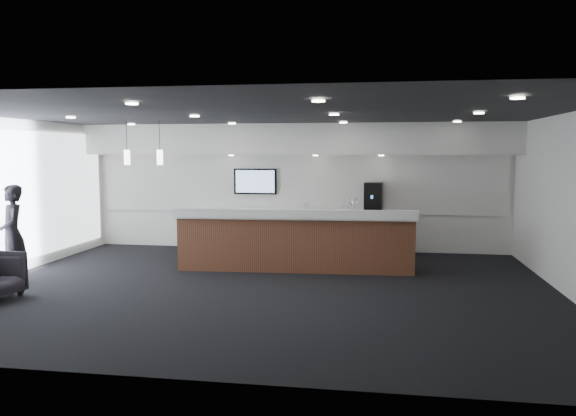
# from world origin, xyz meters

# --- Properties ---
(ground) EXTENTS (10.00, 10.00, 0.00)m
(ground) POSITION_xyz_m (0.00, 0.00, 0.00)
(ground) COLOR black
(ground) RESTS_ON ground
(ceiling) EXTENTS (10.00, 8.00, 0.02)m
(ceiling) POSITION_xyz_m (0.00, 0.00, 3.00)
(ceiling) COLOR black
(ceiling) RESTS_ON back_wall
(back_wall) EXTENTS (10.00, 0.02, 3.00)m
(back_wall) POSITION_xyz_m (0.00, 4.00, 1.50)
(back_wall) COLOR white
(back_wall) RESTS_ON ground
(right_wall) EXTENTS (0.02, 8.00, 3.00)m
(right_wall) POSITION_xyz_m (5.00, 0.00, 1.50)
(right_wall) COLOR white
(right_wall) RESTS_ON ground
(soffit_bulkhead) EXTENTS (10.00, 0.90, 0.70)m
(soffit_bulkhead) POSITION_xyz_m (0.00, 3.55, 2.65)
(soffit_bulkhead) COLOR silver
(soffit_bulkhead) RESTS_ON back_wall
(alcove_panel) EXTENTS (9.80, 0.06, 1.40)m
(alcove_panel) POSITION_xyz_m (0.00, 3.97, 1.60)
(alcove_panel) COLOR silver
(alcove_panel) RESTS_ON back_wall
(window_blinds_wall) EXTENTS (0.04, 7.36, 2.55)m
(window_blinds_wall) POSITION_xyz_m (-4.96, 0.00, 1.50)
(window_blinds_wall) COLOR #D0E5F9
(window_blinds_wall) RESTS_ON left_wall
(back_credenza) EXTENTS (5.06, 0.66, 0.95)m
(back_credenza) POSITION_xyz_m (-0.00, 3.64, 0.48)
(back_credenza) COLOR #989BA0
(back_credenza) RESTS_ON ground
(wall_tv) EXTENTS (1.05, 0.08, 0.62)m
(wall_tv) POSITION_xyz_m (-1.00, 3.91, 1.65)
(wall_tv) COLOR black
(wall_tv) RESTS_ON back_wall
(pendant_left) EXTENTS (0.12, 0.12, 0.30)m
(pendant_left) POSITION_xyz_m (-2.40, 0.80, 2.25)
(pendant_left) COLOR #F6E4BF
(pendant_left) RESTS_ON ceiling
(pendant_right) EXTENTS (0.12, 0.12, 0.30)m
(pendant_right) POSITION_xyz_m (-3.10, 0.80, 2.25)
(pendant_right) COLOR #F6E4BF
(pendant_right) RESTS_ON ceiling
(ceiling_can_lights) EXTENTS (7.00, 5.00, 0.02)m
(ceiling_can_lights) POSITION_xyz_m (0.00, 0.00, 2.97)
(ceiling_can_lights) COLOR white
(ceiling_can_lights) RESTS_ON ceiling
(service_counter) EXTENTS (4.76, 1.02, 1.49)m
(service_counter) POSITION_xyz_m (0.32, 1.57, 0.58)
(service_counter) COLOR #532D1B
(service_counter) RESTS_ON ground
(coffee_machine) EXTENTS (0.44, 0.55, 0.71)m
(coffee_machine) POSITION_xyz_m (1.84, 3.72, 1.30)
(coffee_machine) COLOR black
(coffee_machine) RESTS_ON back_credenza
(info_sign_left) EXTENTS (0.16, 0.06, 0.22)m
(info_sign_left) POSITION_xyz_m (0.29, 3.57, 1.06)
(info_sign_left) COLOR white
(info_sign_left) RESTS_ON back_credenza
(info_sign_right) EXTENTS (0.16, 0.05, 0.21)m
(info_sign_right) POSITION_xyz_m (1.16, 3.55, 1.06)
(info_sign_right) COLOR white
(info_sign_right) RESTS_ON back_credenza
(lounge_guest) EXTENTS (0.75, 0.76, 1.77)m
(lounge_guest) POSITION_xyz_m (-4.60, -0.22, 0.89)
(lounge_guest) COLOR black
(lounge_guest) RESTS_ON ground
(cup_0) EXTENTS (0.09, 0.09, 0.09)m
(cup_0) POSITION_xyz_m (1.88, 3.57, 0.99)
(cup_0) COLOR white
(cup_0) RESTS_ON back_credenza
(cup_1) EXTENTS (0.13, 0.13, 0.09)m
(cup_1) POSITION_xyz_m (1.74, 3.57, 0.99)
(cup_1) COLOR white
(cup_1) RESTS_ON back_credenza
(cup_2) EXTENTS (0.12, 0.12, 0.09)m
(cup_2) POSITION_xyz_m (1.60, 3.57, 0.99)
(cup_2) COLOR white
(cup_2) RESTS_ON back_credenza
(cup_3) EXTENTS (0.12, 0.12, 0.09)m
(cup_3) POSITION_xyz_m (1.46, 3.57, 0.99)
(cup_3) COLOR white
(cup_3) RESTS_ON back_credenza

